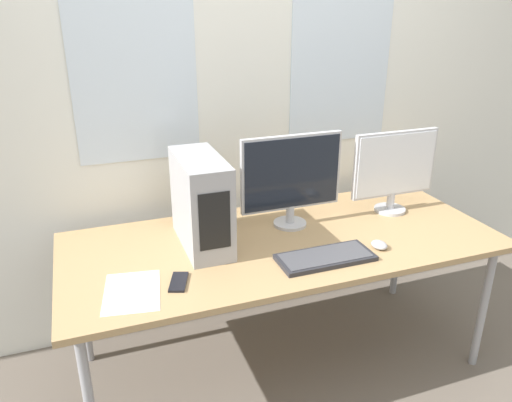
% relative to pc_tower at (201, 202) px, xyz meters
% --- Properties ---
extents(wall_back, '(8.00, 0.07, 2.70)m').
position_rel_pc_tower_xyz_m(wall_back, '(0.36, 0.48, 0.44)').
color(wall_back, silver).
rests_on(wall_back, ground_plane).
extents(desk, '(2.02, 0.87, 0.71)m').
position_rel_pc_tower_xyz_m(desk, '(0.36, -0.08, -0.25)').
color(desk, tan).
rests_on(desk, ground_plane).
extents(pc_tower, '(0.19, 0.44, 0.41)m').
position_rel_pc_tower_xyz_m(pc_tower, '(0.00, 0.00, 0.00)').
color(pc_tower, '#9E9EA3').
rests_on(pc_tower, desk).
extents(monitor_main, '(0.51, 0.16, 0.46)m').
position_rel_pc_tower_xyz_m(monitor_main, '(0.46, 0.05, 0.05)').
color(monitor_main, '#B7B7BC').
rests_on(monitor_main, desk).
extents(monitor_right_near, '(0.47, 0.16, 0.43)m').
position_rel_pc_tower_xyz_m(monitor_right_near, '(1.03, 0.03, 0.03)').
color(monitor_right_near, '#B7B7BC').
rests_on(monitor_right_near, desk).
extents(keyboard, '(0.42, 0.18, 0.02)m').
position_rel_pc_tower_xyz_m(keyboard, '(0.46, -0.33, -0.20)').
color(keyboard, '#28282D').
rests_on(keyboard, desk).
extents(mouse, '(0.07, 0.08, 0.03)m').
position_rel_pc_tower_xyz_m(mouse, '(0.74, -0.32, -0.19)').
color(mouse, '#B2B2B7').
rests_on(mouse, desk).
extents(cell_phone, '(0.11, 0.16, 0.01)m').
position_rel_pc_tower_xyz_m(cell_phone, '(-0.18, -0.30, -0.20)').
color(cell_phone, black).
rests_on(cell_phone, desk).
extents(paper_sheet_left, '(0.26, 0.33, 0.00)m').
position_rel_pc_tower_xyz_m(paper_sheet_left, '(-0.36, -0.30, -0.21)').
color(paper_sheet_left, white).
rests_on(paper_sheet_left, desk).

